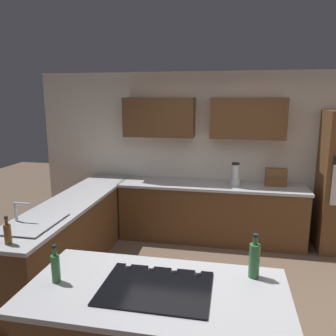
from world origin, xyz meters
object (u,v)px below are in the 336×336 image
cooktop (156,287)px  dish_soap_bottle (8,233)px  oil_bottle (56,267)px  blender (235,176)px  second_bottle (254,259)px  spice_rack (276,177)px  sink_unit (33,223)px

cooktop → dish_soap_bottle: bearing=-16.9°
dish_soap_bottle → oil_bottle: bearing=146.4°
blender → second_bottle: (-0.13, 2.65, -0.01)m
spice_rack → dish_soap_bottle: (2.62, 2.57, -0.03)m
blender → cooktop: bearing=79.5°
sink_unit → cooktop: (-1.53, 0.93, -0.01)m
spice_rack → oil_bottle: 3.60m
spice_rack → dish_soap_bottle: 3.67m
spice_rack → second_bottle: second_bottle is taller
dish_soap_bottle → second_bottle: 2.16m
cooktop → dish_soap_bottle: dish_soap_bottle is taller
dish_soap_bottle → oil_bottle: size_ratio=0.93×
oil_bottle → sink_unit: bearing=-50.4°
oil_bottle → second_bottle: (-1.40, -0.34, 0.03)m
sink_unit → second_bottle: bearing=163.8°
blender → spice_rack: blender is taller
sink_unit → second_bottle: 2.30m
spice_rack → oil_bottle: oil_bottle is taller
spice_rack → second_bottle: size_ratio=0.92×
dish_soap_bottle → second_bottle: second_bottle is taller
dish_soap_bottle → oil_bottle: (-0.75, 0.50, 0.01)m
oil_bottle → cooktop: bearing=-175.9°
blender → oil_bottle: (1.27, 2.99, -0.04)m
sink_unit → spice_rack: 3.40m
blender → sink_unit: bearing=44.0°
blender → second_bottle: blender is taller
spice_rack → cooktop: bearing=69.3°
cooktop → spice_rack: size_ratio=2.46×
cooktop → blender: (-0.54, -2.94, 0.14)m
sink_unit → cooktop: sink_unit is taller
spice_rack → oil_bottle: (1.87, 3.07, -0.02)m
spice_rack → dish_soap_bottle: spice_rack is taller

